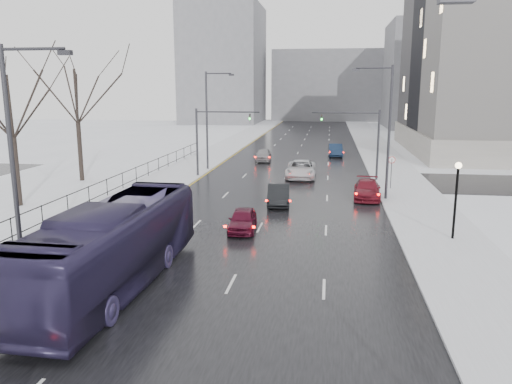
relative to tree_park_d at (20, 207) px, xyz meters
The scene contains 25 objects.
road 31.51m from the tree_park_d, 55.60° to the left, with size 16.00×150.00×0.04m, color black.
cross_road 22.65m from the tree_park_d, 38.19° to the left, with size 130.00×10.00×0.04m, color black.
sidewalk_left 27.01m from the tree_park_d, 74.32° to the left, with size 5.00×150.00×0.16m, color silver.
sidewalk_right 38.43m from the tree_park_d, 42.57° to the left, with size 5.00×150.00×0.16m, color silver.
park_strip 26.09m from the tree_park_d, 94.84° to the left, with size 14.00×150.00×0.12m, color white.
tree_park_d is the anchor object (origin of this frame).
tree_park_e 10.01m from the tree_park_d, 92.29° to the left, with size 9.45×9.45×13.50m, color black, non-canonical shape.
iron_fence 6.31m from the tree_park_d, 39.81° to the right, with size 0.06×70.00×1.30m.
streetlight_r_mid 27.24m from the tree_park_d, 13.01° to the left, with size 2.95×0.25×10.00m.
streetlight_l_near 17.90m from the tree_park_d, 55.47° to the right, with size 2.95×0.25×10.00m.
streetlight_l_far 21.17m from the tree_park_d, 61.85° to the left, with size 2.95×0.25×10.00m.
lamppost_r_mid 29.23m from the tree_park_d, ahead, with size 0.36×0.36×4.28m.
mast_signal_right 29.05m from the tree_park_d, 29.12° to the left, with size 6.10×0.33×6.50m.
mast_signal_left 17.96m from the tree_park_d, 53.20° to the left, with size 6.10×0.33×6.50m.
no_uturn_sign 28.88m from the tree_park_d, 20.32° to the left, with size 0.60×0.06×2.70m.
bldg_far_right 93.70m from the tree_park_d, 60.51° to the left, with size 24.00×20.00×22.00m, color slate.
bldg_far_left 92.17m from the tree_park_d, 92.64° to the left, with size 18.00×22.00×28.00m, color slate.
bldg_far_center 108.59m from the tree_park_d, 78.38° to the left, with size 30.00×18.00×18.00m, color slate.
bus 18.45m from the tree_park_d, 44.95° to the right, with size 3.04×12.99×3.62m, color #2B2446.
sedan_center_near 17.31m from the tree_park_d, 12.61° to the right, with size 1.56×3.88×1.32m, color #4A0C20.
sedan_right_near 18.61m from the tree_park_d, 10.16° to the left, with size 1.56×4.46×1.47m, color black.
sedan_right_cross 24.23m from the tree_park_d, 37.26° to the left, with size 2.73×5.92×1.65m, color silver.
sedan_right_far 25.64m from the tree_park_d, 14.34° to the left, with size 1.98×4.88×1.42m, color maroon.
sedan_center_far 28.88m from the tree_park_d, 60.31° to the left, with size 1.76×4.37×1.49m, color gray.
sedan_right_distant 38.11m from the tree_park_d, 53.54° to the left, with size 1.62×4.64×1.53m, color #15253F.
Camera 1 is at (4.04, 2.02, 8.35)m, focal length 35.00 mm.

